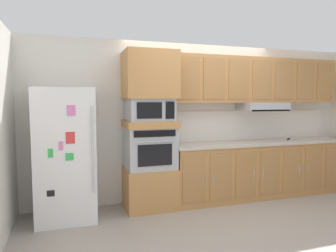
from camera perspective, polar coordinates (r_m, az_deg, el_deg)
ground_plane at (r=4.41m, az=11.29°, el=-16.53°), size 9.60×9.60×0.00m
back_kitchen_wall at (r=5.11m, az=5.44°, el=0.90°), size 6.20×0.12×2.50m
refrigerator at (r=4.31m, az=-18.61°, el=-5.02°), size 0.76×0.73×1.76m
oven_base_cabinet at (r=4.65m, az=-3.39°, el=-11.40°), size 0.74×0.62×0.60m
built_in_oven at (r=4.52m, az=-3.42°, el=-4.07°), size 0.70×0.62×0.60m
appliance_mid_shelf at (r=4.48m, az=-3.45°, el=0.36°), size 0.74×0.62×0.10m
microwave at (r=4.46m, az=-3.45°, el=3.04°), size 0.64×0.54×0.32m
appliance_upper_cabinet at (r=4.48m, az=-3.49°, el=9.45°), size 0.74×0.62×0.68m
lower_cabinet_run at (r=5.38m, az=16.55°, el=-7.80°), size 3.02×0.63×0.88m
countertop_slab at (r=5.31m, az=16.64°, el=-2.94°), size 3.06×0.64×0.04m
backsplash_panel at (r=5.52m, az=15.01°, el=0.21°), size 3.06×0.02×0.50m
upper_cabinet_with_hood at (r=5.37m, az=16.21°, el=7.89°), size 3.02×0.48×0.88m
screwdriver at (r=5.65m, az=21.69°, el=-2.27°), size 0.16×0.17×0.03m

